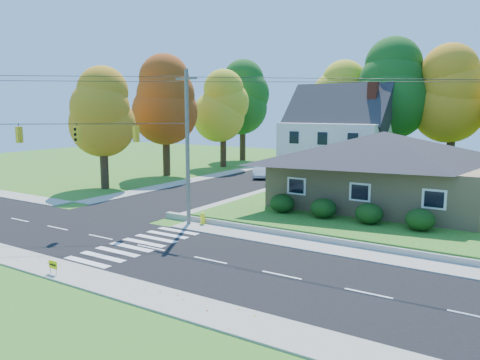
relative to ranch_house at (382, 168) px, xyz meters
The scene contains 20 objects.
ground 18.18m from the ranch_house, 116.57° to the right, with size 120.00×120.00×0.00m, color #3D7923.
road_main 18.18m from the ranch_house, 116.57° to the right, with size 90.00×8.00×0.02m, color black.
road_cross 19.15m from the ranch_house, 147.99° to the left, with size 8.00×44.00×0.02m, color black.
sidewalk_north 13.98m from the ranch_house, 126.03° to the right, with size 90.00×2.00×0.08m, color #9C9A90.
sidewalk_south 22.70m from the ranch_house, 110.85° to the right, with size 90.00×2.00×0.08m, color #9C9A90.
lawn 7.69m from the ranch_house, 45.00° to the left, with size 30.00×30.00×0.50m, color #3D7923.
ranch_house is the anchor object (origin of this frame).
colonial_house 14.46m from the ranch_house, 123.55° to the left, with size 10.40×8.40×9.60m.
hedge_row 6.57m from the ranch_house, 94.61° to the right, with size 10.70×1.70×1.27m.
traffic_infrastructure 16.87m from the ranch_house, 119.09° to the right, with size 38.10×10.66×10.00m.
tree_lot_0 21.20m from the ranch_house, 119.05° to the left, with size 6.72×6.72×12.51m.
tree_lot_1 18.58m from the ranch_house, 103.24° to the left, with size 7.84×7.84×14.60m.
tree_lot_2 18.99m from the ranch_house, 83.66° to the left, with size 7.28×7.28×13.56m.
tree_west_0 25.61m from the ranch_house, behind, with size 6.16×6.16×11.47m.
tree_west_1 27.18m from the ranch_house, 167.01° to the left, with size 7.28×7.28×13.56m.
tree_west_2 30.03m from the ranch_house, 147.38° to the left, with size 6.72×6.72×12.51m.
tree_west_3 36.60m from the ranch_house, 138.37° to the left, with size 7.84×7.84×14.60m.
white_car 19.03m from the ranch_house, 147.49° to the left, with size 1.58×4.53×1.49m, color silver.
fire_hydrant 13.84m from the ranch_house, 129.69° to the right, with size 0.48×0.37×0.84m.
yard_sign 23.44m from the ranch_house, 112.22° to the right, with size 0.56×0.04×0.70m.
Camera 1 is at (17.28, -18.27, 7.54)m, focal length 35.00 mm.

